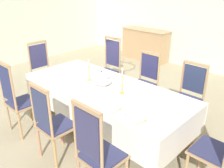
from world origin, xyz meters
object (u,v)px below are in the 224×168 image
Objects in this scene: dining_table at (105,91)px; bowl_near_left at (111,106)px; chair_south_c at (97,151)px; chair_north_c at (188,95)px; chair_south_b at (52,122)px; spoon_primary at (119,110)px; chair_south_a at (17,98)px; chair_head_east at (220,147)px; chair_north_a at (108,67)px; chair_north_b at (144,81)px; bowl_near_right at (133,116)px; chair_head_west at (43,70)px; soup_tureen at (102,78)px; sideboard at (145,45)px; candlestick_east at (122,84)px; candlestick_west at (89,72)px; spoon_secondary at (144,121)px.

dining_table is 14.45× the size of bowl_near_left.
chair_south_c is 1.10× the size of chair_north_c.
spoon_primary is at bearing 44.28° from chair_south_b.
chair_south_b is 0.77m from bowl_near_left.
chair_north_c is at bearing 47.56° from dining_table.
chair_south_b is at bearing -130.62° from bowl_near_left.
chair_head_east is at bearing 20.17° from chair_south_a.
chair_north_a is 0.91m from chair_north_b.
chair_south_a is 1.75m from chair_south_c.
chair_south_c is 5.91× the size of bowl_near_right.
soup_tureen is (1.68, -0.00, 0.28)m from chair_head_west.
dining_table is 2.40× the size of chair_head_west.
chair_south_a reaches higher than chair_head_east.
dining_table is at bearing 90.00° from chair_head_east.
bowl_near_right is at bearing 122.04° from chair_north_b.
chair_north_a is 2.24m from bowl_near_right.
bowl_near_right is 0.14× the size of sideboard.
chair_south_a is 1.63m from spoon_primary.
chair_north_b is 0.95× the size of chair_head_east.
chair_north_a reaches higher than chair_head_east.
chair_south_a reaches higher than bowl_near_left.
sideboard reaches higher than bowl_near_right.
soup_tureen is at bearing 180.00° from candlestick_east.
chair_south_b reaches higher than bowl_near_left.
chair_head_west is 1.43m from candlestick_west.
chair_north_a is 1.11× the size of chair_north_c.
candlestick_west is at bearing 180.00° from soup_tureen.
chair_head_west is 5.66× the size of bowl_near_right.
chair_south_b is (0.03, -0.96, -0.10)m from dining_table.
chair_north_b is at bearing 68.43° from candlestick_west.
chair_head_east is 3.68× the size of soup_tureen.
soup_tureen reaches higher than dining_table.
chair_south_a is at bearing -157.82° from bowl_near_left.
chair_south_c is at bearing 132.28° from chair_north_a.
chair_north_a is 2.61m from chair_south_c.
chair_south_b is 0.84m from chair_south_c.
chair_north_c is at bearing 179.99° from chair_north_b.
dining_table is at bearing 47.67° from chair_south_a.
soup_tureen is 1.54× the size of bowl_near_right.
spoon_secondary is (2.76, -0.38, 0.17)m from chair_head_west.
dining_table is at bearing 180.00° from candlestick_east.
chair_north_b is at bearing 136.52° from spoon_secondary.
candlestick_west is (1.40, -0.00, 0.31)m from chair_head_west.
dining_table is at bearing 91.83° from chair_south_b.
chair_south_b is at bearing 179.73° from chair_south_c.
chair_north_c is 5.40× the size of bowl_near_right.
chair_north_c is 1.30m from chair_head_east.
candlestick_east reaches higher than chair_south_b.
chair_head_east reaches higher than candlestick_east.
chair_head_west is 2.30m from bowl_near_left.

